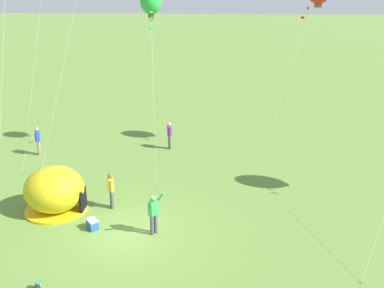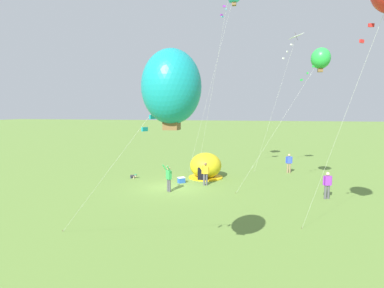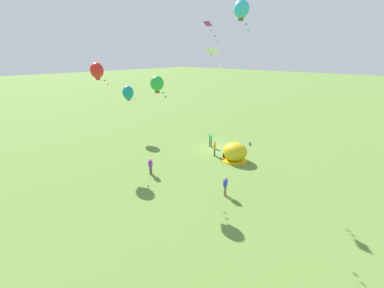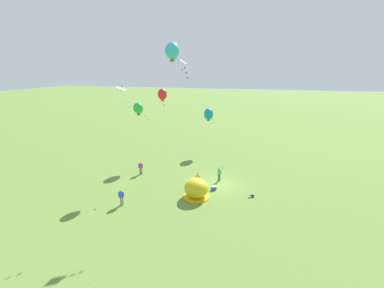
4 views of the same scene
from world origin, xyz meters
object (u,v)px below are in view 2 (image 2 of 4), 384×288
object	(u,v)px
kite_white	(294,41)
person_center_field	(327,184)
person_flying_kite	(169,177)
kite_green	(321,58)
toddler_crawling	(134,176)
person_near_tent	(289,162)
kite_teal	(171,87)
person_strolling	(205,173)
cooler_box	(181,180)
popup_tent	(206,166)

from	to	relation	value
kite_white	person_center_field	bearing A→B (deg)	15.65
person_flying_kite	kite_green	size ratio (longest dim) A/B	0.20
toddler_crawling	person_center_field	size ratio (longest dim) A/B	0.32
person_near_tent	kite_teal	world-z (taller)	kite_teal
person_strolling	kite_white	size ratio (longest dim) A/B	0.14
cooler_box	kite_green	world-z (taller)	kite_green
person_strolling	kite_green	distance (m)	10.93
kite_teal	popup_tent	bearing A→B (deg)	-172.92
person_center_field	person_near_tent	bearing A→B (deg)	-168.26
popup_tent	cooler_box	size ratio (longest dim) A/B	4.38
person_near_tent	person_center_field	size ratio (longest dim) A/B	1.00
person_strolling	kite_green	world-z (taller)	kite_green
toddler_crawling	person_near_tent	world-z (taller)	person_near_tent
toddler_crawling	person_center_field	world-z (taller)	person_center_field
person_center_field	toddler_crawling	bearing A→B (deg)	-100.76
person_flying_kite	person_near_tent	size ratio (longest dim) A/B	1.10
person_near_tent	kite_white	distance (m)	10.27
person_near_tent	kite_green	size ratio (longest dim) A/B	0.18
toddler_crawling	kite_green	distance (m)	16.36
kite_white	kite_teal	bearing A→B (deg)	-14.33
person_strolling	kite_green	xyz separation A→B (m)	(0.87, 7.52, 7.88)
popup_tent	person_near_tent	distance (m)	7.80
person_flying_kite	kite_green	distance (m)	12.54
cooler_box	toddler_crawling	distance (m)	4.31
person_center_field	kite_green	world-z (taller)	kite_green
person_near_tent	person_center_field	bearing A→B (deg)	11.74
kite_white	kite_teal	distance (m)	19.82
person_center_field	kite_teal	size ratio (longest dim) A/B	0.23
person_strolling	kite_teal	bearing A→B (deg)	6.60
cooler_box	kite_white	world-z (taller)	kite_white
kite_white	toddler_crawling	bearing A→B (deg)	-74.68
popup_tent	kite_green	distance (m)	11.67
popup_tent	toddler_crawling	distance (m)	6.03
person_strolling	kite_green	size ratio (longest dim) A/B	0.18
person_center_field	kite_green	bearing A→B (deg)	-144.91
person_near_tent	kite_green	xyz separation A→B (m)	(6.95, 1.03, 7.88)
toddler_crawling	person_flying_kite	bearing A→B (deg)	50.79
toddler_crawling	person_strolling	size ratio (longest dim) A/B	0.32
kite_teal	person_flying_kite	bearing A→B (deg)	-162.24
kite_green	person_near_tent	bearing A→B (deg)	-171.57
popup_tent	kite_green	bearing A→B (deg)	67.15
person_strolling	popup_tent	bearing A→B (deg)	-170.19
cooler_box	toddler_crawling	world-z (taller)	cooler_box
toddler_crawling	person_center_field	bearing A→B (deg)	79.24
kite_green	kite_teal	distance (m)	14.75
person_flying_kite	kite_green	xyz separation A→B (m)	(-1.43, 9.68, 7.85)
person_strolling	person_flying_kite	bearing A→B (deg)	-43.12
popup_tent	person_flying_kite	world-z (taller)	popup_tent
cooler_box	person_near_tent	xyz separation A→B (m)	(-5.73, 8.45, 0.74)
toddler_crawling	person_strolling	world-z (taller)	person_strolling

